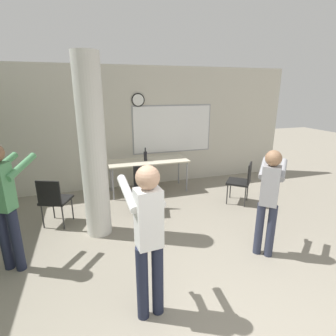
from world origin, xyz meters
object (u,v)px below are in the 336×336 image
object	(u,v)px
folding_table	(148,163)
person_playing_side	(269,195)
chair_table_front	(144,186)
chair_near_pillar	(54,198)
chair_mid_room	(242,180)
person_playing_front	(148,232)
person_watching_back	(4,199)
bottle_on_table	(145,156)

from	to	relation	value
folding_table	person_playing_side	size ratio (longest dim) A/B	1.17
chair_table_front	folding_table	bearing A→B (deg)	71.59
folding_table	chair_near_pillar	world-z (taller)	chair_near_pillar
chair_table_front	chair_mid_room	size ratio (longest dim) A/B	1.00
chair_near_pillar	folding_table	bearing A→B (deg)	29.92
chair_near_pillar	chair_table_front	world-z (taller)	same
folding_table	person_playing_front	xyz separation A→B (m)	(-0.80, -3.40, 0.28)
folding_table	chair_near_pillar	distance (m)	2.21
person_watching_back	chair_near_pillar	bearing A→B (deg)	68.28
folding_table	bottle_on_table	world-z (taller)	bottle_on_table
chair_table_front	person_playing_front	size ratio (longest dim) A/B	0.53
bottle_on_table	chair_table_front	size ratio (longest dim) A/B	0.34
person_playing_front	person_playing_side	size ratio (longest dim) A/B	1.07
folding_table	person_playing_front	distance (m)	3.50
chair_table_front	chair_near_pillar	bearing A→B (deg)	-175.75
chair_mid_room	person_playing_front	distance (m)	3.32
chair_near_pillar	person_playing_side	distance (m)	3.43
folding_table	person_watching_back	bearing A→B (deg)	-137.35
folding_table	chair_mid_room	world-z (taller)	chair_mid_room
chair_near_pillar	chair_table_front	xyz separation A→B (m)	(1.58, 0.12, 0.00)
bottle_on_table	person_playing_side	xyz separation A→B (m)	(1.07, -2.86, 0.05)
folding_table	chair_mid_room	xyz separation A→B (m)	(1.67, -1.23, -0.18)
folding_table	person_watching_back	size ratio (longest dim) A/B	1.06
chair_mid_room	person_watching_back	world-z (taller)	person_watching_back
chair_mid_room	bottle_on_table	bearing A→B (deg)	144.70
person_playing_front	person_watching_back	bearing A→B (deg)	140.49
chair_table_front	person_playing_side	distance (m)	2.34
folding_table	chair_table_front	xyz separation A→B (m)	(-0.33, -0.98, -0.18)
chair_mid_room	person_watching_back	distance (m)	4.13
chair_mid_room	folding_table	bearing A→B (deg)	143.71
chair_table_front	person_playing_side	world-z (taller)	person_playing_side
chair_mid_room	person_playing_side	xyz separation A→B (m)	(-0.66, -1.63, 0.39)
person_watching_back	person_playing_front	bearing A→B (deg)	-39.51
chair_mid_room	person_playing_side	size ratio (longest dim) A/B	0.57
chair_mid_room	person_playing_front	world-z (taller)	person_playing_front
person_playing_front	person_watching_back	distance (m)	1.97
person_watching_back	bottle_on_table	bearing A→B (deg)	43.43
folding_table	bottle_on_table	bearing A→B (deg)	-179.88
bottle_on_table	chair_table_front	xyz separation A→B (m)	(-0.26, -0.98, -0.34)
bottle_on_table	person_playing_side	bearing A→B (deg)	-69.46
folding_table	chair_near_pillar	bearing A→B (deg)	-150.08
bottle_on_table	chair_mid_room	size ratio (longest dim) A/B	0.34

